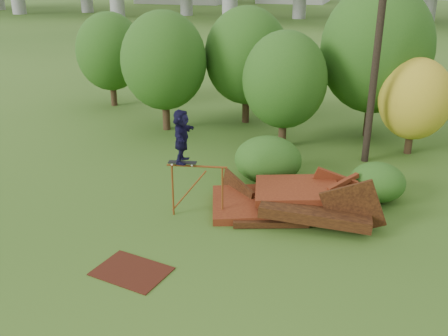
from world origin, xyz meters
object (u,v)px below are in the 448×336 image
(scrap_pile, at_px, (292,203))
(skater, at_px, (182,136))
(utility_pole, at_px, (378,46))
(flat_plate, at_px, (132,271))

(scrap_pile, height_order, skater, skater)
(skater, xyz_separation_m, utility_pole, (5.25, 6.61, 1.96))
(flat_plate, bearing_deg, scrap_pile, 53.12)
(flat_plate, bearing_deg, utility_pole, 61.65)
(utility_pole, bearing_deg, flat_plate, -118.35)
(scrap_pile, bearing_deg, flat_plate, -126.88)
(scrap_pile, bearing_deg, skater, -160.65)
(scrap_pile, distance_m, utility_pole, 7.20)
(scrap_pile, height_order, utility_pole, utility_pole)
(skater, distance_m, flat_plate, 4.27)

